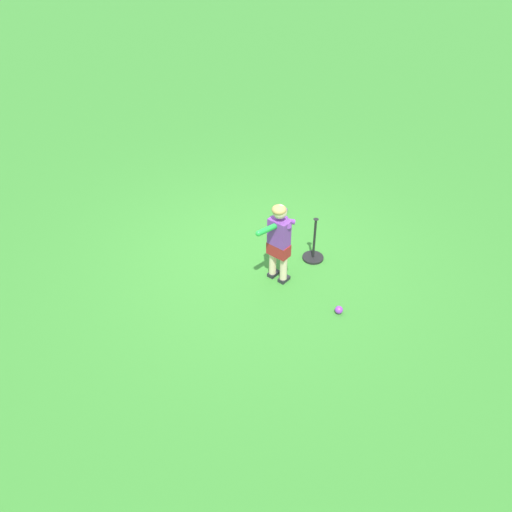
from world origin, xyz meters
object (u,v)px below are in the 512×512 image
(child_batter, at_px, (279,236))
(batting_tee, at_px, (313,252))
(play_ball_center_lawn, at_px, (285,210))
(play_ball_near_batter, at_px, (339,310))

(child_batter, xyz_separation_m, batting_tee, (0.19, -0.61, -0.55))
(child_batter, distance_m, play_ball_center_lawn, 1.69)
(play_ball_center_lawn, bearing_deg, play_ball_near_batter, 169.25)
(child_batter, bearing_deg, batting_tee, -73.19)
(play_ball_center_lawn, height_order, play_ball_near_batter, play_ball_near_batter)
(child_batter, distance_m, batting_tee, 0.84)
(child_batter, relative_size, play_ball_center_lawn, 13.43)
(child_batter, relative_size, play_ball_near_batter, 11.29)
(child_batter, relative_size, batting_tee, 1.74)
(play_ball_near_batter, bearing_deg, child_batter, 23.57)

